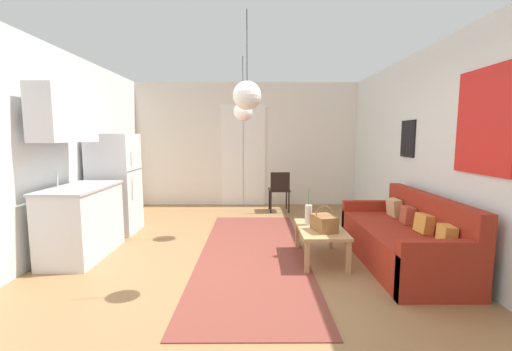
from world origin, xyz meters
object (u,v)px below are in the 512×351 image
(bamboo_vase, at_px, (308,215))
(pendant_lamp_far, at_px, (243,112))
(pendant_lamp_near, at_px, (247,96))
(refrigerator, at_px, (115,183))
(couch, at_px, (405,241))
(coffee_table, at_px, (321,232))
(accent_chair, at_px, (279,189))
(handbag, at_px, (324,223))

(bamboo_vase, height_order, pendant_lamp_far, pendant_lamp_far)
(pendant_lamp_near, bearing_deg, refrigerator, 137.03)
(pendant_lamp_near, bearing_deg, couch, 18.50)
(pendant_lamp_near, bearing_deg, pendant_lamp_far, 93.36)
(coffee_table, height_order, refrigerator, refrigerator)
(coffee_table, xyz_separation_m, refrigerator, (-3.01, 1.23, 0.43))
(couch, relative_size, refrigerator, 1.27)
(couch, bearing_deg, pendant_lamp_near, -161.50)
(couch, relative_size, coffee_table, 2.15)
(pendant_lamp_far, bearing_deg, accent_chair, 67.13)
(refrigerator, xyz_separation_m, accent_chair, (2.70, 1.40, -0.31))
(pendant_lamp_far, bearing_deg, coffee_table, -46.13)
(bamboo_vase, xyz_separation_m, pendant_lamp_far, (-0.86, 0.89, 1.35))
(accent_chair, bearing_deg, handbag, 94.09)
(coffee_table, height_order, pendant_lamp_near, pendant_lamp_near)
(refrigerator, bearing_deg, accent_chair, 27.37)
(handbag, bearing_deg, bamboo_vase, 118.06)
(pendant_lamp_near, bearing_deg, handbag, 34.98)
(couch, height_order, refrigerator, refrigerator)
(handbag, bearing_deg, refrigerator, 155.81)
(accent_chair, xyz_separation_m, pendant_lamp_far, (-0.68, -1.60, 1.41))
(coffee_table, height_order, bamboo_vase, bamboo_vase)
(refrigerator, distance_m, pendant_lamp_near, 3.12)
(coffee_table, relative_size, pendant_lamp_near, 1.00)
(handbag, bearing_deg, pendant_lamp_near, -145.02)
(coffee_table, relative_size, bamboo_vase, 1.94)
(coffee_table, distance_m, pendant_lamp_far, 2.09)
(couch, bearing_deg, bamboo_vase, 166.46)
(coffee_table, bearing_deg, accent_chair, 96.71)
(coffee_table, relative_size, refrigerator, 0.59)
(handbag, xyz_separation_m, pendant_lamp_far, (-1.00, 1.16, 1.38))
(couch, height_order, pendant_lamp_far, pendant_lamp_far)
(couch, height_order, pendant_lamp_near, pendant_lamp_near)
(couch, distance_m, refrigerator, 4.26)
(bamboo_vase, height_order, accent_chair, bamboo_vase)
(handbag, bearing_deg, pendant_lamp_far, 130.87)
(couch, bearing_deg, handbag, 180.00)
(refrigerator, bearing_deg, handbag, -24.19)
(handbag, xyz_separation_m, pendant_lamp_near, (-0.89, -0.63, 1.40))
(couch, relative_size, pendant_lamp_far, 2.10)
(handbag, distance_m, pendant_lamp_near, 1.78)
(coffee_table, distance_m, handbag, 0.20)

